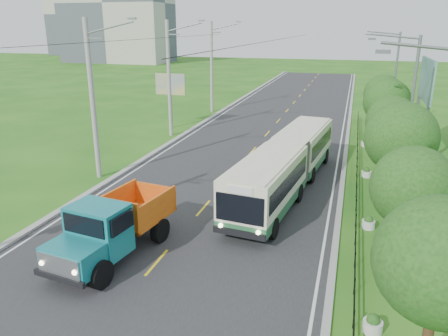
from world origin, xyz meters
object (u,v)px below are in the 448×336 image
at_px(tree_front, 441,266).
at_px(pole_far, 212,67).
at_px(pole_mid, 169,79).
at_px(billboard_left, 170,88).
at_px(tree_second, 414,191).
at_px(planter_near, 368,223).
at_px(planter_far, 365,143).
at_px(tree_third, 401,141).
at_px(pole_near, 93,100).
at_px(planter_front, 373,324).
at_px(billboard_right, 426,86).
at_px(streetlight_mid, 409,105).
at_px(tree_back, 383,95).
at_px(tree_fourth, 392,124).
at_px(planter_mid, 366,173).
at_px(streetlight_far, 393,79).
at_px(dump_truck, 113,224).
at_px(tree_fifth, 387,104).
at_px(bus, 287,162).

bearing_deg(tree_front, pole_far, 116.18).
relative_size(pole_mid, billboard_left, 1.92).
relative_size(pole_far, tree_front, 1.79).
relative_size(tree_second, planter_near, 7.91).
bearing_deg(planter_far, tree_third, -84.82).
distance_m(tree_second, tree_third, 6.02).
relative_size(pole_near, planter_near, 14.93).
height_order(planter_front, billboard_right, billboard_right).
bearing_deg(streetlight_mid, pole_near, -165.19).
bearing_deg(tree_back, pole_far, 159.26).
relative_size(tree_third, billboard_right, 0.82).
height_order(pole_near, planter_near, pole_near).
bearing_deg(pole_near, planter_near, -10.09).
bearing_deg(planter_far, tree_fourth, -80.92).
height_order(pole_near, billboard_left, pole_near).
xyz_separation_m(tree_back, planter_mid, (-1.26, -12.14, -3.37)).
distance_m(tree_third, streetlight_far, 19.90).
relative_size(tree_fourth, billboard_left, 1.04).
bearing_deg(tree_second, pole_mid, 133.85).
distance_m(pole_near, dump_truck, 11.50).
relative_size(streetlight_far, planter_far, 13.54).
distance_m(tree_second, tree_fifth, 18.00).
relative_size(planter_mid, billboard_right, 0.09).
xyz_separation_m(pole_near, tree_second, (18.12, -6.86, -1.57)).
xyz_separation_m(tree_front, streetlight_mid, (0.79, 17.86, 1.18)).
distance_m(planter_mid, planter_far, 8.00).
bearing_deg(tree_fifth, dump_truck, -120.51).
height_order(planter_near, dump_truck, dump_truck).
bearing_deg(billboard_left, tree_back, 6.31).
xyz_separation_m(pole_near, streetlight_mid, (18.90, 5.00, -0.19)).
xyz_separation_m(tree_second, tree_third, (0.00, 6.00, 0.47)).
distance_m(tree_fourth, streetlight_far, 13.94).
distance_m(planter_front, planter_mid, 16.00).
relative_size(tree_third, planter_front, 8.96).
bearing_deg(planter_far, pole_mid, -176.61).
xyz_separation_m(streetlight_mid, planter_near, (-2.04, -8.00, -4.62)).
height_order(pole_far, tree_third, pole_far).
xyz_separation_m(pole_mid, bus, (12.14, -11.01, -3.29)).
bearing_deg(pole_far, streetlight_mid, -45.14).
bearing_deg(planter_front, tree_third, 82.94).
bearing_deg(tree_fifth, pole_mid, 177.29).
distance_m(streetlight_far, billboard_left, 20.56).
relative_size(planter_mid, planter_far, 1.00).
height_order(pole_far, planter_mid, pole_far).
height_order(pole_mid, dump_truck, pole_mid).
xyz_separation_m(tree_fourth, streetlight_far, (0.79, 13.86, 1.32)).
height_order(planter_far, billboard_left, billboard_left).
height_order(pole_mid, billboard_right, pole_mid).
bearing_deg(pole_near, planter_front, -33.12).
bearing_deg(bus, planter_front, -61.93).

